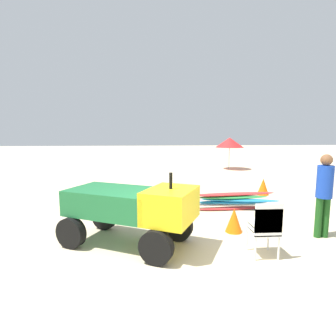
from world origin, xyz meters
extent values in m
plane|color=beige|center=(0.00, 0.00, 0.00)|extent=(80.00, 80.00, 0.00)
cube|color=#1E6B38|center=(-1.29, 1.15, 0.85)|extent=(2.10, 1.77, 0.50)
cube|color=yellow|center=(-0.21, 0.63, 0.90)|extent=(1.20, 1.34, 0.60)
cylinder|color=black|center=(-0.21, 0.63, 1.35)|extent=(0.08, 0.08, 0.30)
cylinder|color=black|center=(-0.02, 1.15, 0.30)|extent=(0.62, 0.42, 0.60)
cylinder|color=black|center=(-0.50, 0.16, 0.30)|extent=(0.62, 0.42, 0.60)
cylinder|color=black|center=(-1.64, 1.93, 0.30)|extent=(0.62, 0.42, 0.60)
cylinder|color=black|center=(-2.12, 0.94, 0.30)|extent=(0.62, 0.42, 0.60)
cube|color=white|center=(1.43, 0.38, 0.44)|extent=(0.48, 0.48, 0.04)
cube|color=white|center=(1.43, 0.16, 0.64)|extent=(0.48, 0.04, 0.40)
cube|color=white|center=(1.43, 0.38, 0.53)|extent=(0.48, 0.48, 0.04)
cube|color=white|center=(1.43, 0.16, 0.73)|extent=(0.48, 0.04, 0.40)
cube|color=white|center=(1.43, 0.38, 0.62)|extent=(0.48, 0.48, 0.04)
cube|color=white|center=(1.43, 0.16, 0.82)|extent=(0.48, 0.04, 0.40)
cylinder|color=white|center=(1.64, 0.59, 0.21)|extent=(0.04, 0.04, 0.42)
cylinder|color=white|center=(1.22, 0.59, 0.21)|extent=(0.04, 0.04, 0.42)
cylinder|color=white|center=(1.64, 0.17, 0.21)|extent=(0.04, 0.04, 0.42)
cylinder|color=white|center=(1.22, 0.17, 0.21)|extent=(0.04, 0.04, 0.42)
ellipsoid|color=red|center=(1.78, 3.28, 0.04)|extent=(2.03, 0.38, 0.08)
ellipsoid|color=white|center=(1.80, 3.41, 0.12)|extent=(2.54, 0.35, 0.08)
ellipsoid|color=#268CCC|center=(1.81, 3.36, 0.20)|extent=(2.14, 0.36, 0.08)
ellipsoid|color=#268CCC|center=(2.00, 3.26, 0.28)|extent=(2.25, 0.63, 0.08)
ellipsoid|color=green|center=(1.79, 3.30, 0.36)|extent=(2.06, 0.28, 0.08)
ellipsoid|color=red|center=(1.81, 3.34, 0.44)|extent=(2.58, 0.48, 0.08)
cylinder|color=#194C19|center=(2.97, 1.12, 0.43)|extent=(0.14, 0.14, 0.86)
cylinder|color=#194C19|center=(3.13, 1.12, 0.43)|extent=(0.14, 0.14, 0.86)
cylinder|color=#193FB2|center=(3.05, 1.12, 1.20)|extent=(0.32, 0.32, 0.68)
sphere|color=brown|center=(3.05, 1.12, 1.66)|extent=(0.23, 0.23, 0.23)
cylinder|color=beige|center=(4.19, 11.69, 0.95)|extent=(0.04, 0.04, 1.90)
cone|color=red|center=(4.19, 11.69, 1.60)|extent=(1.67, 1.67, 0.58)
cone|color=orange|center=(1.28, 1.54, 0.27)|extent=(0.38, 0.38, 0.54)
cone|color=orange|center=(3.45, 5.03, 0.29)|extent=(0.41, 0.41, 0.58)
camera|label=1|loc=(-0.60, -4.18, 2.23)|focal=28.96mm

